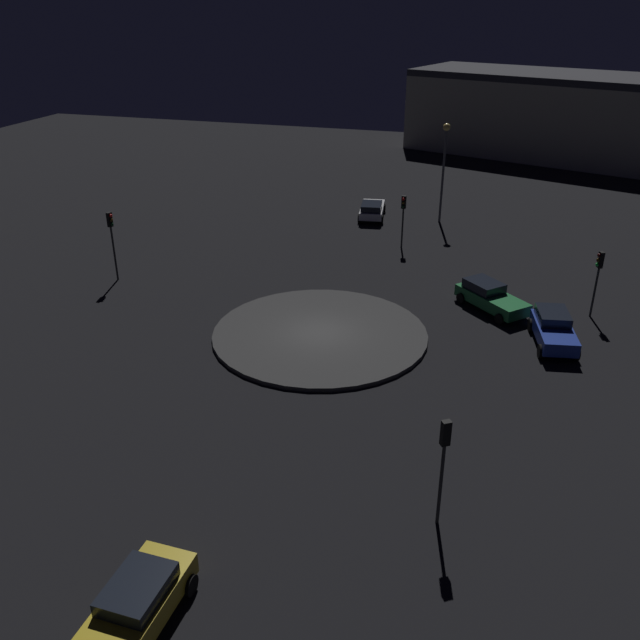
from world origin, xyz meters
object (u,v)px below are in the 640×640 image
Objects in this scene: traffic_light_south at (403,211)px; streetlamp_south at (444,157)px; car_blue at (554,329)px; traffic_light_northwest at (443,452)px; traffic_light_east at (112,233)px; store_building at (583,118)px; car_yellow at (136,605)px; car_white at (372,209)px; car_green at (490,297)px; traffic_light_southwest at (598,271)px.

streetlamp_south reaches higher than traffic_light_south.
streetlamp_south is (-1.78, -6.85, 2.42)m from traffic_light_south.
traffic_light_northwest is at bearing -24.89° from car_blue.
traffic_light_northwest is at bearing -21.06° from traffic_light_east.
traffic_light_east is (26.12, -1.14, 2.28)m from car_blue.
streetlamp_south is 29.03m from store_building.
car_yellow is 24.36m from car_blue.
streetlamp_south is (-3.16, -40.46, 4.31)m from car_yellow.
streetlamp_south reaches higher than car_white.
traffic_light_northwest is (0.48, 18.21, 2.19)m from car_green.
car_green is 16.91m from streetlamp_south.
car_blue is at bearing 153.14° from car_yellow.
car_green is (-8.08, -24.88, -0.04)m from car_yellow.
traffic_light_southwest reaches higher than traffic_light_south.
streetlamp_south is at bearing -91.19° from car_white.
car_white is 1.03× the size of traffic_light_east.
streetlamp_south is at bearing -80.87° from traffic_light_southwest.
traffic_light_southwest is (-28.20, -2.84, -0.38)m from traffic_light_east.
car_white is 1.02× the size of car_green.
car_green is at bearing -153.94° from car_white.
car_blue is 1.04× the size of traffic_light_northwest.
store_building is at bearing 166.07° from car_blue.
car_white is at bearing -143.96° from traffic_light_south.
car_white is 7.38m from traffic_light_south.
traffic_light_south is at bearing 178.88° from car_yellow.
store_building reaches higher than traffic_light_northwest.
traffic_light_east is at bearing -19.84° from traffic_light_southwest.
car_yellow is at bearing -38.31° from car_blue.
car_blue is 0.57× the size of streetlamp_south.
streetlamp_south is (-17.81, -17.83, 2.00)m from traffic_light_east.
traffic_light_east reaches higher than car_blue.
car_white is 1.18× the size of traffic_light_southwest.
traffic_light_northwest reaches higher than traffic_light_south.
store_building is (-2.97, -45.71, 3.50)m from car_blue.
traffic_light_east is 1.17× the size of traffic_light_south.
car_blue is 0.99× the size of traffic_light_east.
traffic_light_northwest is 0.55× the size of streetlamp_south.
car_yellow is 0.11× the size of store_building.
traffic_light_east is at bearing -102.71° from car_blue.
traffic_light_southwest is at bearing 49.86° from car_green.
traffic_light_east is at bearing 135.57° from car_white.
car_white is 1.20× the size of traffic_light_south.
car_green is at bearing 43.69° from traffic_light_south.
car_green is 1.06× the size of traffic_light_northwest.
car_yellow is 0.97× the size of traffic_light_east.
traffic_light_south reaches higher than car_white.
traffic_light_northwest reaches higher than car_blue.
car_white is 6.90m from streetlamp_south.
streetlamp_south is 0.20× the size of store_building.
car_blue is at bearing -47.33° from traffic_light_northwest.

